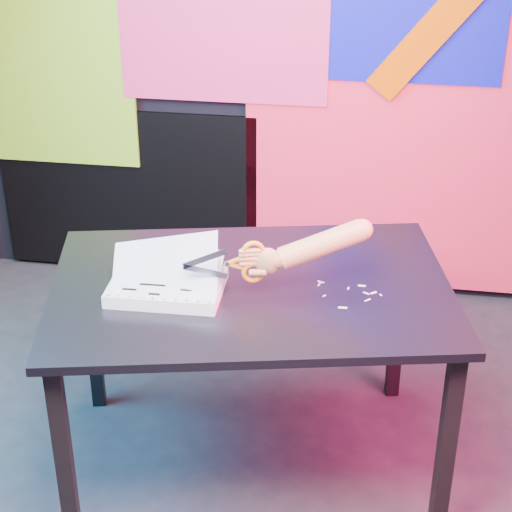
# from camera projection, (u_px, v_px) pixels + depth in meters

# --- Properties ---
(room) EXTENTS (3.01, 3.01, 2.71)m
(room) POSITION_uv_depth(u_px,v_px,m) (211.00, 123.00, 2.45)
(room) COLOR #23242A
(room) RESTS_ON ground
(backdrop) EXTENTS (2.88, 0.05, 2.08)m
(backdrop) POSITION_uv_depth(u_px,v_px,m) (291.00, 103.00, 3.90)
(backdrop) COLOR #F12446
(backdrop) RESTS_ON ground
(work_table) EXTENTS (1.48, 1.14, 0.75)m
(work_table) POSITION_uv_depth(u_px,v_px,m) (251.00, 305.00, 2.87)
(work_table) COLOR black
(work_table) RESTS_ON ground
(printout_stack) EXTENTS (0.39, 0.28, 0.19)m
(printout_stack) POSITION_uv_depth(u_px,v_px,m) (167.00, 285.00, 2.78)
(printout_stack) COLOR silver
(printout_stack) RESTS_ON work_table
(scissors) EXTENTS (0.25, 0.09, 0.15)m
(scissors) POSITION_uv_depth(u_px,v_px,m) (247.00, 262.00, 2.71)
(scissors) COLOR #9199B0
(scissors) RESTS_ON printout_stack
(hand_forearm) EXTENTS (0.40, 0.16, 0.17)m
(hand_forearm) POSITION_uv_depth(u_px,v_px,m) (312.00, 247.00, 2.71)
(hand_forearm) COLOR #AF6C3F
(hand_forearm) RESTS_ON work_table
(paper_clippings) EXTENTS (0.22, 0.17, 0.00)m
(paper_clippings) POSITION_uv_depth(u_px,v_px,m) (351.00, 293.00, 2.78)
(paper_clippings) COLOR silver
(paper_clippings) RESTS_ON work_table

